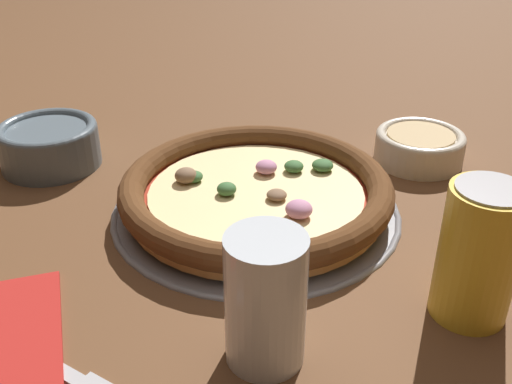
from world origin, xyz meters
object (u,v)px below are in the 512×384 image
pizza_tray (256,209)px  bowl_near (419,145)px  bowl_far (49,144)px  pizza (256,191)px  beverage_can (479,253)px  fork (54,366)px  drinking_cup (265,300)px

pizza_tray → bowl_near: bowl_near is taller
bowl_near → bowl_far: (0.02, 0.47, 0.01)m
pizza → beverage_can: beverage_can is taller
fork → beverage_can: size_ratio=1.19×
pizza_tray → beverage_can: beverage_can is taller
pizza → bowl_near: (0.11, -0.22, -0.00)m
pizza → bowl_far: size_ratio=2.43×
fork → beverage_can: beverage_can is taller
drinking_cup → fork: drinking_cup is taller
pizza_tray → fork: size_ratio=2.19×
pizza_tray → bowl_near: 0.25m
fork → bowl_far: bearing=138.6°
pizza_tray → beverage_can: bearing=-136.8°
pizza → pizza_tray: bearing=144.8°
drinking_cup → beverage_can: (0.04, -0.18, 0.01)m
bowl_near → fork: bowl_near is taller
bowl_far → beverage_can: bearing=-126.7°
bowl_far → fork: (-0.36, -0.08, -0.03)m
pizza → fork: 0.29m
pizza_tray → fork: 0.28m
drinking_cup → pizza: bearing=-2.3°
pizza_tray → pizza: 0.02m
bowl_far → fork: 0.37m
pizza_tray → pizza: pizza is taller
pizza → fork: pizza is taller
fork → bowl_near: bearing=76.4°
bowl_near → beverage_can: 0.30m
bowl_near → bowl_far: 0.47m
pizza → bowl_near: pizza is taller
bowl_near → pizza_tray: bearing=116.5°
pizza → bowl_far: (0.13, 0.25, 0.00)m
bowl_far → drinking_cup: drinking_cup is taller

